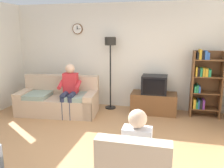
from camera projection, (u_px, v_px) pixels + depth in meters
ground_plane at (83, 151)px, 3.98m from camera, size 12.00×12.00×0.00m
back_wall_assembly at (117, 56)px, 6.21m from camera, size 6.20×0.17×2.70m
couch at (58, 101)px, 5.80m from camera, size 1.98×1.07×0.90m
tv_stand at (154, 103)px, 5.82m from camera, size 1.10×0.56×0.51m
tv at (154, 85)px, 5.70m from camera, size 0.60×0.49×0.44m
bookshelf at (204, 82)px, 5.50m from camera, size 0.68×0.36×1.59m
floor_lamp at (110, 53)px, 5.91m from camera, size 0.28×0.28×1.85m
person_on_couch at (69, 87)px, 5.53m from camera, size 0.54×0.56×1.24m
person_in_right_armchair at (138, 147)px, 2.87m from camera, size 0.51×0.54×1.12m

